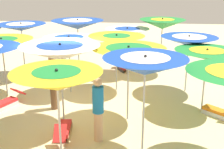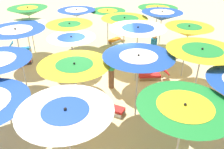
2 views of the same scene
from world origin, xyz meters
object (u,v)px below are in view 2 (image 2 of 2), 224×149
(beach_umbrella_12, at_px, (72,42))
(beach_umbrella_1, at_px, (201,54))
(beach_umbrella_8, at_px, (124,22))
(beach_umbrella_9, at_px, (107,13))
(beach_umbrella_5, at_px, (184,111))
(beach_umbrella_7, at_px, (138,33))
(beach_umbrella_4, at_px, (157,11))
(beach_umbrella_6, at_px, (138,60))
(beach_umbrella_13, at_px, (70,27))
(beach_umbrella_19, at_px, (28,12))
(beachgoer_1, at_px, (111,67))
(beach_umbrella_10, at_px, (66,116))
(lounger_5, at_px, (116,39))
(beach_umbrella_11, at_px, (75,69))
(lounger_1, at_px, (20,61))
(lounger_4, at_px, (110,107))
(lounger_2, at_px, (152,75))
(beach_umbrella_18, at_px, (26,27))
(beachgoer_0, at_px, (153,51))
(beach_umbrella_14, at_px, (77,13))
(beach_umbrella_17, at_px, (16,34))
(beach_umbrella_2, at_px, (188,31))
(lounger_3, at_px, (21,49))
(beach_umbrella_3, at_px, (162,16))

(beach_umbrella_12, bearing_deg, beach_umbrella_1, 159.40)
(beach_umbrella_8, relative_size, beach_umbrella_9, 1.12)
(beach_umbrella_1, height_order, beach_umbrella_5, beach_umbrella_1)
(beach_umbrella_7, bearing_deg, beach_umbrella_4, -107.29)
(beach_umbrella_6, relative_size, beach_umbrella_13, 1.06)
(beach_umbrella_19, bearing_deg, beach_umbrella_9, -163.77)
(beach_umbrella_6, bearing_deg, beachgoer_1, -62.76)
(beach_umbrella_10, relative_size, beachgoer_1, 1.28)
(beach_umbrella_5, height_order, beach_umbrella_6, beach_umbrella_6)
(beach_umbrella_4, xyz_separation_m, lounger_5, (2.36, -0.37, -1.85))
(beach_umbrella_10, distance_m, beach_umbrella_11, 2.49)
(beach_umbrella_6, bearing_deg, lounger_1, -33.84)
(lounger_5, bearing_deg, lounger_4, 41.80)
(lounger_2, bearing_deg, lounger_1, -16.76)
(beach_umbrella_18, height_order, beachgoer_0, beach_umbrella_18)
(beach_umbrella_1, height_order, beach_umbrella_18, beach_umbrella_1)
(beach_umbrella_4, relative_size, beach_umbrella_18, 1.07)
(beach_umbrella_1, bearing_deg, beachgoer_1, -27.12)
(beach_umbrella_19, distance_m, lounger_1, 2.73)
(beach_umbrella_7, distance_m, lounger_2, 2.18)
(beach_umbrella_4, relative_size, beach_umbrella_5, 1.03)
(beach_umbrella_4, relative_size, beach_umbrella_11, 1.03)
(beach_umbrella_4, distance_m, beach_umbrella_5, 9.13)
(beach_umbrella_4, height_order, lounger_4, beach_umbrella_4)
(beach_umbrella_9, height_order, beach_umbrella_14, beach_umbrella_14)
(beach_umbrella_17, relative_size, beach_umbrella_18, 1.18)
(beach_umbrella_17, bearing_deg, beach_umbrella_7, -173.63)
(beach_umbrella_6, distance_m, lounger_5, 7.51)
(beach_umbrella_4, xyz_separation_m, beach_umbrella_11, (3.46, 7.16, -0.08))
(beach_umbrella_9, height_order, lounger_1, beach_umbrella_9)
(beach_umbrella_4, distance_m, beach_umbrella_6, 6.99)
(beach_umbrella_2, distance_m, beach_umbrella_18, 7.44)
(beach_umbrella_8, bearing_deg, beach_umbrella_4, -127.02)
(beach_umbrella_19, relative_size, lounger_5, 2.27)
(beach_umbrella_2, height_order, beach_umbrella_14, beach_umbrella_2)
(beach_umbrella_2, relative_size, beach_umbrella_4, 1.05)
(beach_umbrella_8, relative_size, beach_umbrella_19, 0.94)
(beach_umbrella_4, xyz_separation_m, beach_umbrella_6, (1.49, 6.83, 0.10))
(lounger_4, bearing_deg, beach_umbrella_12, 154.78)
(beach_umbrella_7, distance_m, lounger_3, 7.27)
(beach_umbrella_3, xyz_separation_m, beach_umbrella_13, (4.34, 1.06, -0.28))
(beach_umbrella_5, height_order, beach_umbrella_18, beach_umbrella_5)
(beach_umbrella_5, distance_m, beach_umbrella_19, 10.14)
(beachgoer_0, bearing_deg, beach_umbrella_7, 148.80)
(beach_umbrella_4, bearing_deg, beach_umbrella_3, 87.91)
(beach_umbrella_13, relative_size, beachgoer_0, 1.25)
(beach_umbrella_1, xyz_separation_m, beach_umbrella_6, (2.03, 0.30, -0.11))
(beach_umbrella_17, bearing_deg, beach_umbrella_12, -176.72)
(beach_umbrella_7, bearing_deg, beach_umbrella_13, -23.52)
(beach_umbrella_11, xyz_separation_m, lounger_4, (-1.05, -0.48, -1.78))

